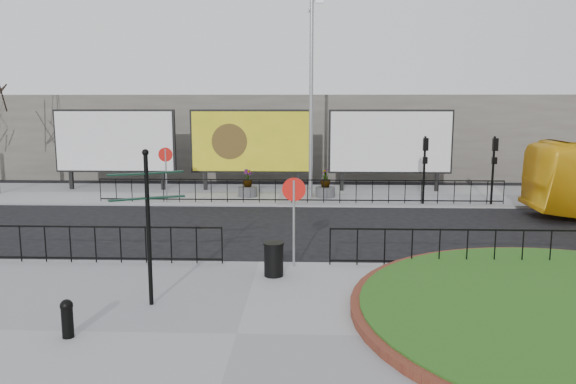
{
  "coord_description": "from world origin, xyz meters",
  "views": [
    {
      "loc": [
        1.38,
        -15.37,
        4.63
      ],
      "look_at": [
        0.75,
        2.19,
        1.78
      ],
      "focal_mm": 35.0,
      "sensor_mm": 36.0,
      "label": 1
    }
  ],
  "objects_px": {
    "lamp_post": "(311,97)",
    "fingerpost_sign": "(148,212)",
    "planter_a": "(248,187)",
    "planter_c": "(325,187)",
    "bollard": "(67,317)",
    "litter_bin": "(274,259)",
    "billboard_mid": "(251,142)"
  },
  "relations": [
    {
      "from": "bollard",
      "to": "planter_c",
      "type": "xyz_separation_m",
      "value": [
        5.43,
        16.29,
        0.07
      ]
    },
    {
      "from": "fingerpost_sign",
      "to": "litter_bin",
      "type": "distance_m",
      "value": 3.79
    },
    {
      "from": "bollard",
      "to": "litter_bin",
      "type": "bearing_deg",
      "value": 47.0
    },
    {
      "from": "lamp_post",
      "to": "planter_c",
      "type": "distance_m",
      "value": 4.28
    },
    {
      "from": "lamp_post",
      "to": "planter_c",
      "type": "relative_size",
      "value": 6.75
    },
    {
      "from": "planter_a",
      "to": "planter_c",
      "type": "xyz_separation_m",
      "value": [
        3.7,
        0.0,
        0.03
      ]
    },
    {
      "from": "fingerpost_sign",
      "to": "bollard",
      "type": "bearing_deg",
      "value": -143.76
    },
    {
      "from": "bollard",
      "to": "planter_a",
      "type": "distance_m",
      "value": 16.38
    },
    {
      "from": "lamp_post",
      "to": "planter_a",
      "type": "xyz_separation_m",
      "value": [
        -3.01,
        -0.0,
        -4.26
      ]
    },
    {
      "from": "billboard_mid",
      "to": "planter_c",
      "type": "relative_size",
      "value": 4.53
    },
    {
      "from": "lamp_post",
      "to": "litter_bin",
      "type": "distance_m",
      "value": 13.04
    },
    {
      "from": "fingerpost_sign",
      "to": "billboard_mid",
      "type": "bearing_deg",
      "value": 65.48
    },
    {
      "from": "lamp_post",
      "to": "litter_bin",
      "type": "relative_size",
      "value": 10.35
    },
    {
      "from": "fingerpost_sign",
      "to": "planter_a",
      "type": "bearing_deg",
      "value": 65.18
    },
    {
      "from": "litter_bin",
      "to": "planter_a",
      "type": "distance_m",
      "value": 12.44
    },
    {
      "from": "lamp_post",
      "to": "fingerpost_sign",
      "type": "distance_m",
      "value": 15.14
    },
    {
      "from": "billboard_mid",
      "to": "planter_a",
      "type": "distance_m",
      "value": 2.83
    },
    {
      "from": "billboard_mid",
      "to": "litter_bin",
      "type": "height_order",
      "value": "billboard_mid"
    },
    {
      "from": "bollard",
      "to": "planter_c",
      "type": "relative_size",
      "value": 0.56
    },
    {
      "from": "lamp_post",
      "to": "litter_bin",
      "type": "xyz_separation_m",
      "value": [
        -1.01,
        -12.28,
        -4.26
      ]
    },
    {
      "from": "lamp_post",
      "to": "litter_bin",
      "type": "bearing_deg",
      "value": -94.69
    },
    {
      "from": "planter_a",
      "to": "fingerpost_sign",
      "type": "bearing_deg",
      "value": -92.45
    },
    {
      "from": "fingerpost_sign",
      "to": "planter_a",
      "type": "relative_size",
      "value": 2.65
    },
    {
      "from": "fingerpost_sign",
      "to": "planter_a",
      "type": "height_order",
      "value": "fingerpost_sign"
    },
    {
      "from": "lamp_post",
      "to": "fingerpost_sign",
      "type": "height_order",
      "value": "lamp_post"
    },
    {
      "from": "billboard_mid",
      "to": "lamp_post",
      "type": "height_order",
      "value": "lamp_post"
    },
    {
      "from": "bollard",
      "to": "billboard_mid",
      "type": "bearing_deg",
      "value": 84.58
    },
    {
      "from": "billboard_mid",
      "to": "bollard",
      "type": "bearing_deg",
      "value": -95.42
    },
    {
      "from": "fingerpost_sign",
      "to": "planter_c",
      "type": "relative_size",
      "value": 2.55
    },
    {
      "from": "billboard_mid",
      "to": "bollard",
      "type": "height_order",
      "value": "billboard_mid"
    },
    {
      "from": "lamp_post",
      "to": "planter_c",
      "type": "bearing_deg",
      "value": 0.0
    },
    {
      "from": "planter_a",
      "to": "planter_c",
      "type": "relative_size",
      "value": 0.96
    }
  ]
}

